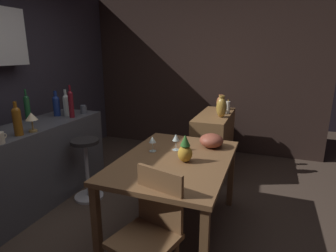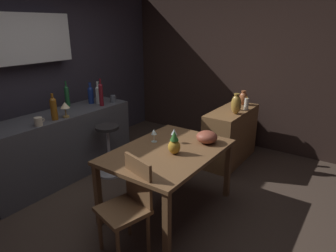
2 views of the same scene
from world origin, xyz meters
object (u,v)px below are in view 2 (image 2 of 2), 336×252
(wine_glass_left, at_px, (154,133))
(dining_table, at_px, (168,156))
(wine_bottle_clear, at_px, (98,94))
(wine_bottle_amber, at_px, (54,108))
(wine_bottle_green, at_px, (67,95))
(cup_cream, at_px, (38,122))
(bar_stool, at_px, (109,149))
(vase_brass, at_px, (236,104))
(cup_slate, at_px, (113,99))
(vase_copper, at_px, (243,98))
(pineapple_centerpiece, at_px, (174,144))
(sideboard_cabinet, at_px, (230,136))
(chair_near_window, at_px, (129,203))
(wine_bottle_cobalt, at_px, (91,94))
(pillar_candle_short, at_px, (246,104))
(wine_bottle_ruby, at_px, (101,94))
(fruit_bowl, at_px, (207,137))
(counter_lamp, at_px, (65,106))
(wine_glass_right, at_px, (174,132))
(pillar_candle_tall, at_px, (239,107))

(wine_glass_left, bearing_deg, dining_table, -110.71)
(wine_bottle_clear, xyz_separation_m, wine_bottle_amber, (-0.85, -0.14, 0.01))
(wine_bottle_green, xyz_separation_m, cup_cream, (-0.75, -0.45, -0.11))
(bar_stool, height_order, vase_brass, vase_brass)
(wine_bottle_amber, bearing_deg, wine_bottle_clear, 9.09)
(cup_slate, xyz_separation_m, vase_copper, (1.29, -1.57, -0.03))
(wine_glass_left, relative_size, pineapple_centerpiece, 0.60)
(vase_brass, bearing_deg, wine_bottle_clear, 117.49)
(sideboard_cabinet, xyz_separation_m, pineapple_centerpiece, (-1.65, -0.06, 0.44))
(chair_near_window, distance_m, wine_bottle_amber, 1.70)
(chair_near_window, distance_m, wine_bottle_cobalt, 2.23)
(chair_near_window, xyz_separation_m, wine_glass_left, (0.82, 0.33, 0.36))
(bar_stool, bearing_deg, wine_glass_left, -96.99)
(dining_table, height_order, wine_bottle_amber, wine_bottle_amber)
(cup_cream, bearing_deg, vase_brass, -38.27)
(wine_bottle_clear, bearing_deg, wine_bottle_cobalt, 111.04)
(wine_glass_left, distance_m, cup_cream, 1.36)
(sideboard_cabinet, relative_size, wine_bottle_cobalt, 3.48)
(cup_slate, height_order, pillar_candle_short, pillar_candle_short)
(wine_bottle_ruby, bearing_deg, vase_brass, -59.49)
(pineapple_centerpiece, xyz_separation_m, pillar_candle_short, (1.78, -0.10, 0.06))
(fruit_bowl, relative_size, counter_lamp, 1.21)
(wine_bottle_green, distance_m, wine_bottle_amber, 0.64)
(bar_stool, relative_size, wine_glass_right, 4.37)
(pillar_candle_short, relative_size, vase_brass, 0.67)
(pillar_candle_tall, bearing_deg, cup_slate, 120.31)
(wine_bottle_green, relative_size, vase_brass, 1.24)
(wine_bottle_ruby, xyz_separation_m, wine_bottle_green, (-0.30, 0.39, -0.02))
(pillar_candle_tall, bearing_deg, vase_brass, -168.86)
(counter_lamp, xyz_separation_m, pillar_candle_short, (1.94, -1.66, -0.14))
(chair_near_window, relative_size, wine_bottle_clear, 2.69)
(pillar_candle_short, xyz_separation_m, vase_copper, (0.24, 0.15, 0.02))
(wine_glass_right, bearing_deg, sideboard_cabinet, -4.51)
(fruit_bowl, distance_m, vase_brass, 1.03)
(cup_slate, height_order, counter_lamp, counter_lamp)
(wine_glass_left, relative_size, fruit_bowl, 0.62)
(bar_stool, relative_size, wine_bottle_ruby, 1.82)
(wine_bottle_cobalt, xyz_separation_m, cup_slate, (0.23, -0.23, -0.09))
(wine_bottle_clear, height_order, pillar_candle_short, wine_bottle_clear)
(wine_glass_left, distance_m, pillar_candle_tall, 1.60)
(fruit_bowl, bearing_deg, pillar_candle_short, 1.74)
(wine_bottle_cobalt, height_order, wine_bottle_green, wine_bottle_green)
(wine_bottle_cobalt, bearing_deg, wine_bottle_green, 153.63)
(pineapple_centerpiece, bearing_deg, wine_glass_left, 69.57)
(bar_stool, bearing_deg, sideboard_cabinet, -40.53)
(bar_stool, distance_m, pillar_candle_short, 2.11)
(wine_glass_left, height_order, pineapple_centerpiece, pineapple_centerpiece)
(wine_bottle_amber, height_order, pillar_candle_short, wine_bottle_amber)
(chair_near_window, xyz_separation_m, cup_cream, (0.13, 1.51, 0.46))
(bar_stool, bearing_deg, wine_bottle_cobalt, 66.20)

